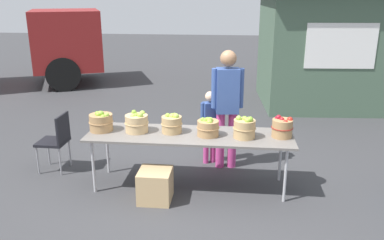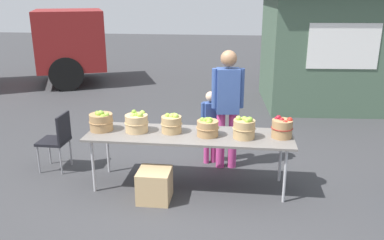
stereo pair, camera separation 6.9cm
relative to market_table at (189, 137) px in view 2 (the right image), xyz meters
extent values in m
plane|color=#38383A|center=(0.00, 0.00, -0.71)|extent=(40.00, 40.00, 0.00)
cube|color=slate|center=(0.00, 0.00, 0.02)|extent=(2.70, 0.76, 0.03)
cylinder|color=#B2B2B7|center=(-1.23, -0.30, -0.35)|extent=(0.04, 0.04, 0.72)
cylinder|color=#B2B2B7|center=(1.23, -0.30, -0.35)|extent=(0.04, 0.04, 0.72)
cylinder|color=#B2B2B7|center=(-1.23, 0.30, -0.35)|extent=(0.04, 0.04, 0.72)
cylinder|color=#B2B2B7|center=(1.23, 0.30, -0.35)|extent=(0.04, 0.04, 0.72)
cylinder|color=#A87F51|center=(-1.20, 0.02, 0.15)|extent=(0.31, 0.31, 0.23)
torus|color=#A87F51|center=(-1.20, 0.02, 0.16)|extent=(0.33, 0.33, 0.01)
sphere|color=#8CB738|center=(-1.21, -0.02, 0.28)|extent=(0.07, 0.07, 0.07)
sphere|color=#8CB738|center=(-1.13, -0.06, 0.25)|extent=(0.08, 0.08, 0.08)
sphere|color=#9EC647|center=(-1.19, 0.00, 0.28)|extent=(0.07, 0.07, 0.07)
sphere|color=#9EC647|center=(-1.09, -0.03, 0.27)|extent=(0.07, 0.07, 0.07)
sphere|color=#7AA833|center=(-1.19, 0.02, 0.27)|extent=(0.07, 0.07, 0.07)
sphere|color=#7AA833|center=(-1.24, 0.01, 0.28)|extent=(0.07, 0.07, 0.07)
sphere|color=#7AA833|center=(-1.17, 0.00, 0.28)|extent=(0.07, 0.07, 0.07)
cylinder|color=tan|center=(-0.71, 0.02, 0.15)|extent=(0.30, 0.30, 0.23)
torus|color=tan|center=(-0.71, 0.02, 0.16)|extent=(0.32, 0.32, 0.01)
sphere|color=#9EC647|center=(-0.65, 0.12, 0.27)|extent=(0.08, 0.08, 0.08)
sphere|color=#7AA833|center=(-0.77, 0.13, 0.28)|extent=(0.07, 0.07, 0.07)
sphere|color=#9EC647|center=(-0.64, -0.02, 0.29)|extent=(0.08, 0.08, 0.08)
sphere|color=#7AA833|center=(-0.71, 0.02, 0.27)|extent=(0.07, 0.07, 0.07)
sphere|color=#9EC647|center=(-0.75, -0.01, 0.26)|extent=(0.07, 0.07, 0.07)
cylinder|color=tan|center=(-0.24, 0.05, 0.15)|extent=(0.27, 0.27, 0.22)
torus|color=tan|center=(-0.24, 0.05, 0.16)|extent=(0.29, 0.29, 0.01)
sphere|color=#8CB738|center=(-0.30, 0.06, 0.26)|extent=(0.07, 0.07, 0.07)
sphere|color=#7AA833|center=(-0.23, 0.07, 0.26)|extent=(0.07, 0.07, 0.07)
sphere|color=#9EC647|center=(-0.18, 0.03, 0.27)|extent=(0.08, 0.08, 0.08)
sphere|color=#8CB738|center=(-0.21, 0.09, 0.26)|extent=(0.08, 0.08, 0.08)
sphere|color=#9EC647|center=(-0.24, 0.05, 0.26)|extent=(0.08, 0.08, 0.08)
cylinder|color=#A87F51|center=(0.24, -0.03, 0.14)|extent=(0.28, 0.28, 0.20)
torus|color=#A87F51|center=(0.24, -0.03, 0.15)|extent=(0.30, 0.30, 0.01)
sphere|color=#9EC647|center=(0.28, -0.01, 0.24)|extent=(0.07, 0.07, 0.07)
sphere|color=#7AA833|center=(0.17, -0.02, 0.25)|extent=(0.06, 0.06, 0.06)
sphere|color=#7AA833|center=(0.23, -0.01, 0.25)|extent=(0.07, 0.07, 0.07)
sphere|color=#9EC647|center=(0.27, -0.01, 0.25)|extent=(0.07, 0.07, 0.07)
sphere|color=#7AA833|center=(0.20, -0.03, 0.23)|extent=(0.08, 0.08, 0.08)
sphere|color=#8CB738|center=(0.26, -0.05, 0.26)|extent=(0.07, 0.07, 0.07)
sphere|color=#8CB738|center=(0.26, -0.09, 0.23)|extent=(0.08, 0.08, 0.08)
cylinder|color=tan|center=(0.71, -0.05, 0.15)|extent=(0.27, 0.27, 0.24)
torus|color=tan|center=(0.71, -0.05, 0.17)|extent=(0.29, 0.29, 0.01)
sphere|color=#8CB738|center=(0.71, -0.01, 0.27)|extent=(0.08, 0.08, 0.08)
sphere|color=#9EC647|center=(0.63, -0.04, 0.29)|extent=(0.07, 0.07, 0.07)
sphere|color=#7AA833|center=(0.73, -0.05, 0.28)|extent=(0.07, 0.07, 0.07)
sphere|color=#7AA833|center=(0.77, -0.09, 0.29)|extent=(0.08, 0.08, 0.08)
sphere|color=#8CB738|center=(0.74, -0.12, 0.28)|extent=(0.07, 0.07, 0.07)
cylinder|color=#A87F51|center=(1.19, 0.03, 0.15)|extent=(0.26, 0.26, 0.23)
torus|color=maroon|center=(1.19, 0.03, 0.16)|extent=(0.28, 0.28, 0.01)
sphere|color=maroon|center=(1.14, 0.08, 0.28)|extent=(0.07, 0.07, 0.07)
sphere|color=#B22319|center=(1.28, 0.03, 0.27)|extent=(0.08, 0.08, 0.08)
sphere|color=maroon|center=(1.13, 0.09, 0.26)|extent=(0.07, 0.07, 0.07)
sphere|color=#B22319|center=(1.22, -0.04, 0.26)|extent=(0.07, 0.07, 0.07)
sphere|color=maroon|center=(1.18, 0.04, 0.26)|extent=(0.07, 0.07, 0.07)
sphere|color=maroon|center=(1.15, 0.08, 0.28)|extent=(0.07, 0.07, 0.07)
cylinder|color=#CC3F8C|center=(0.56, 0.70, -0.28)|extent=(0.13, 0.13, 0.86)
cylinder|color=#CC3F8C|center=(0.38, 0.68, -0.28)|extent=(0.13, 0.13, 0.86)
cube|color=#334C8C|center=(0.47, 0.69, 0.47)|extent=(0.35, 0.28, 0.64)
sphere|color=#936B4C|center=(0.47, 0.69, 0.93)|extent=(0.23, 0.23, 0.23)
cylinder|color=#334C8C|center=(0.66, 0.72, 0.50)|extent=(0.09, 0.09, 0.57)
cylinder|color=#334C8C|center=(0.28, 0.66, 0.50)|extent=(0.09, 0.09, 0.57)
cylinder|color=#CC3F8C|center=(0.27, 0.85, -0.44)|extent=(0.08, 0.08, 0.55)
cylinder|color=#CC3F8C|center=(0.16, 0.80, -0.44)|extent=(0.08, 0.08, 0.55)
cube|color=#334C8C|center=(0.22, 0.82, 0.05)|extent=(0.25, 0.22, 0.41)
sphere|color=beige|center=(0.22, 0.82, 0.34)|extent=(0.15, 0.15, 0.15)
cylinder|color=#334C8C|center=(0.33, 0.87, 0.07)|extent=(0.06, 0.06, 0.37)
cylinder|color=#334C8C|center=(0.11, 0.77, 0.07)|extent=(0.06, 0.06, 0.37)
cube|color=maroon|center=(-4.16, 6.07, 0.54)|extent=(2.47, 2.63, 1.60)
cube|color=black|center=(-3.37, 6.39, 0.86)|extent=(0.71, 1.65, 0.80)
cylinder|color=black|center=(-4.67, 6.89, -0.26)|extent=(0.94, 0.60, 0.90)
cylinder|color=black|center=(-3.94, 5.13, -0.26)|extent=(0.94, 0.60, 0.90)
cube|color=#47604C|center=(2.74, 4.60, 0.59)|extent=(3.16, 2.60, 2.60)
cube|color=white|center=(2.65, 3.39, 0.79)|extent=(1.40, 0.13, 0.90)
cube|color=black|center=(-2.05, 0.31, -0.27)|extent=(0.41, 0.41, 0.04)
cube|color=black|center=(-1.87, 0.31, -0.05)|extent=(0.04, 0.40, 0.40)
cylinder|color=gray|center=(-2.22, 0.48, -0.50)|extent=(0.02, 0.02, 0.42)
cylinder|color=gray|center=(-2.23, 0.14, -0.50)|extent=(0.02, 0.02, 0.42)
cylinder|color=gray|center=(-1.88, 0.48, -0.50)|extent=(0.02, 0.02, 0.42)
cylinder|color=gray|center=(-1.89, 0.14, -0.50)|extent=(0.02, 0.02, 0.42)
cube|color=tan|center=(-0.39, -0.43, -0.51)|extent=(0.41, 0.41, 0.41)
camera|label=1|loc=(0.56, -4.92, 1.82)|focal=37.51mm
camera|label=2|loc=(0.62, -4.91, 1.82)|focal=37.51mm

